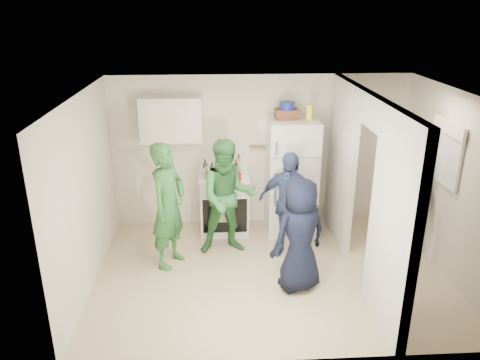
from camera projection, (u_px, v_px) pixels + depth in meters
name	position (u px, v px, depth m)	size (l,w,h in m)	color
floor	(270.00, 273.00, 6.53)	(4.80, 4.80, 0.00)	#C3B089
wall_back	(260.00, 151.00, 7.67)	(4.80, 4.80, 0.00)	silver
wall_front	(294.00, 257.00, 4.49)	(4.80, 4.80, 0.00)	silver
wall_left	(85.00, 194.00, 5.95)	(3.40, 3.40, 0.00)	silver
wall_right	(452.00, 186.00, 6.21)	(3.40, 3.40, 0.00)	silver
ceiling	(275.00, 94.00, 5.64)	(4.80, 4.80, 0.00)	white
partition_pier_back	(341.00, 162.00, 7.17)	(0.12, 1.20, 2.50)	silver
partition_pier_front	(393.00, 226.00, 5.12)	(0.12, 1.20, 2.50)	silver
partition_header	(371.00, 109.00, 5.77)	(0.12, 1.00, 0.40)	silver
stove	(224.00, 203.00, 7.60)	(0.80, 0.67, 0.95)	white
upper_cabinet	(171.00, 119.00, 7.21)	(0.95, 0.34, 0.70)	silver
fridge	(291.00, 177.00, 7.47)	(0.77, 0.75, 1.87)	silver
wicker_basket	(287.00, 114.00, 7.15)	(0.35, 0.25, 0.15)	brown
blue_bowl	(287.00, 105.00, 7.11)	(0.24, 0.24, 0.11)	navy
yellow_cup_stack_top	(309.00, 113.00, 7.01)	(0.09, 0.09, 0.25)	yellow
wall_clock	(263.00, 125.00, 7.49)	(0.22, 0.22, 0.03)	white
spice_shelf	(260.00, 146.00, 7.59)	(0.35, 0.08, 0.03)	olive
nook_window	(448.00, 153.00, 6.25)	(0.03, 0.70, 0.80)	black
nook_window_frame	(447.00, 153.00, 6.25)	(0.04, 0.76, 0.86)	white
nook_valance	(449.00, 128.00, 6.13)	(0.04, 0.82, 0.18)	white
yellow_cup_stack_stove	(216.00, 174.00, 7.18)	(0.09, 0.09, 0.25)	yellow
red_cup	(239.00, 177.00, 7.24)	(0.09, 0.09, 0.12)	red
person_green_left	(168.00, 206.00, 6.46)	(0.66, 0.43, 1.81)	#2D6B2B
person_green_center	(228.00, 198.00, 6.82)	(0.85, 0.66, 1.74)	#387F45
person_denim	(288.00, 204.00, 6.77)	(0.93, 0.39, 1.59)	#38507A
person_navy	(300.00, 235.00, 5.94)	(0.75, 0.49, 1.53)	black
person_nook	(407.00, 203.00, 6.83)	(1.03, 0.59, 1.60)	black
bottle_a	(205.00, 167.00, 7.49)	(0.07, 0.07, 0.24)	brown
bottle_b	(212.00, 170.00, 7.31)	(0.07, 0.07, 0.26)	#164229
bottle_c	(218.00, 165.00, 7.54)	(0.07, 0.07, 0.25)	silver
bottle_d	(226.00, 168.00, 7.34)	(0.06, 0.06, 0.29)	#5D2510
bottle_e	(230.00, 165.00, 7.54)	(0.07, 0.07, 0.24)	#A4B4B6
bottle_f	(236.00, 168.00, 7.41)	(0.07, 0.07, 0.26)	#123316
bottle_g	(239.00, 163.00, 7.54)	(0.06, 0.06, 0.31)	#ABA538
bottle_h	(204.00, 171.00, 7.27)	(0.06, 0.06, 0.24)	silver
bottle_i	(226.00, 165.00, 7.49)	(0.07, 0.07, 0.28)	#543C0E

